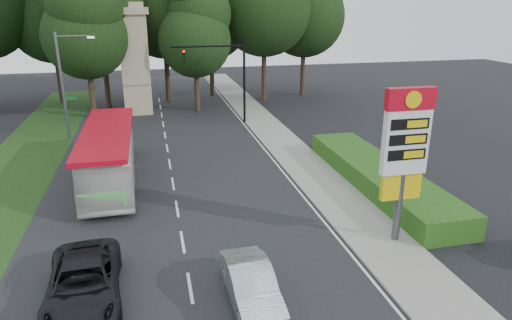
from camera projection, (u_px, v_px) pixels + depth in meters
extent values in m
plane|color=black|center=(191.00, 296.00, 16.45)|extent=(120.00, 120.00, 0.00)
cube|color=black|center=(172.00, 178.00, 27.48)|extent=(14.00, 80.00, 0.02)
cube|color=gray|center=(306.00, 166.00, 29.29)|extent=(3.00, 80.00, 0.12)
cube|color=#193814|center=(25.00, 158.00, 30.94)|extent=(5.00, 50.00, 0.02)
cube|color=#254A13|center=(379.00, 176.00, 26.08)|extent=(3.00, 14.00, 1.20)
cylinder|color=#59595E|center=(398.00, 208.00, 19.74)|extent=(0.32, 0.32, 3.20)
cube|color=#DEB80B|center=(401.00, 187.00, 19.41)|extent=(1.80, 0.25, 1.10)
cube|color=silver|center=(406.00, 142.00, 18.76)|extent=(2.00, 0.35, 2.80)
cube|color=#AD091A|center=(411.00, 99.00, 18.17)|extent=(2.10, 0.40, 0.90)
cylinder|color=#DEB80B|center=(414.00, 100.00, 17.96)|extent=(0.70, 0.05, 0.70)
cube|color=black|center=(410.00, 124.00, 18.32)|extent=(1.70, 0.04, 0.45)
cube|color=black|center=(409.00, 140.00, 18.53)|extent=(1.70, 0.04, 0.45)
cube|color=black|center=(407.00, 155.00, 18.75)|extent=(1.70, 0.04, 0.45)
cylinder|color=black|center=(244.00, 82.00, 38.84)|extent=(0.20, 0.20, 7.20)
cylinder|color=black|center=(208.00, 46.00, 37.21)|extent=(6.00, 0.14, 0.14)
imported|color=black|center=(184.00, 50.00, 36.86)|extent=(0.18, 0.22, 1.10)
sphere|color=#FF0C05|center=(184.00, 51.00, 36.75)|extent=(0.18, 0.18, 0.18)
cylinder|color=#59595E|center=(63.00, 88.00, 33.81)|extent=(0.20, 0.20, 8.00)
cylinder|color=#59595E|center=(73.00, 36.00, 32.85)|extent=(2.40, 0.12, 0.12)
cube|color=#FFE599|center=(91.00, 37.00, 33.14)|extent=(0.50, 0.22, 0.14)
cube|color=#0C591E|center=(70.00, 98.00, 34.17)|extent=(0.85, 0.04, 0.22)
cube|color=#0C591E|center=(66.00, 101.00, 34.58)|extent=(0.04, 0.85, 0.22)
cube|color=tan|center=(136.00, 65.00, 42.12)|extent=(2.50, 2.50, 9.00)
cube|color=tan|center=(131.00, 11.00, 40.54)|extent=(3.00, 3.00, 0.60)
cube|color=tan|center=(131.00, 5.00, 40.38)|extent=(2.20, 2.20, 0.50)
cylinder|color=#2D2116|center=(59.00, 76.00, 47.42)|extent=(0.50, 0.50, 5.40)
sphere|color=black|center=(51.00, 21.00, 45.60)|extent=(8.40, 8.40, 8.40)
cylinder|color=#2D2116|center=(106.00, 75.00, 44.64)|extent=(0.50, 0.50, 6.48)
sphere|color=black|center=(98.00, 3.00, 42.45)|extent=(10.08, 10.08, 10.08)
cylinder|color=#2D2116|center=(167.00, 73.00, 47.87)|extent=(0.50, 0.50, 5.94)
sphere|color=black|center=(163.00, 12.00, 45.86)|extent=(9.24, 9.24, 9.24)
cylinder|color=#2D2116|center=(212.00, 72.00, 50.90)|extent=(0.50, 0.50, 5.22)
sphere|color=black|center=(210.00, 22.00, 49.14)|extent=(8.12, 8.12, 8.12)
cylinder|color=#2D2116|center=(264.00, 72.00, 48.15)|extent=(0.50, 0.50, 6.12)
sphere|color=black|center=(264.00, 9.00, 46.09)|extent=(9.52, 9.52, 9.52)
cylinder|color=#2D2116|center=(303.00, 70.00, 51.16)|extent=(0.50, 0.50, 5.58)
sphere|color=black|center=(304.00, 17.00, 49.27)|extent=(8.68, 8.68, 8.68)
cylinder|color=#2D2116|center=(92.00, 92.00, 41.05)|extent=(0.50, 0.50, 4.68)
sphere|color=black|center=(85.00, 37.00, 39.47)|extent=(7.28, 7.28, 7.28)
sphere|color=black|center=(82.00, 5.00, 38.61)|extent=(6.24, 6.24, 6.24)
cylinder|color=#2D2116|center=(197.00, 89.00, 43.61)|extent=(0.50, 0.50, 4.32)
sphere|color=black|center=(195.00, 41.00, 42.15)|extent=(6.72, 6.72, 6.72)
sphere|color=black|center=(194.00, 14.00, 41.37)|extent=(5.76, 5.76, 5.76)
imported|color=silver|center=(109.00, 156.00, 26.51)|extent=(2.93, 11.35, 3.14)
imported|color=#B9BCC1|center=(251.00, 286.00, 15.83)|extent=(1.61, 4.37, 1.43)
imported|color=black|center=(84.00, 282.00, 15.98)|extent=(2.74, 5.49, 1.49)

